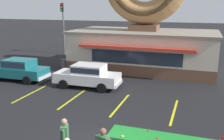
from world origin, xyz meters
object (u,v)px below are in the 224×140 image
(golf_ball, at_px, (155,140))
(putting_flag_pin, at_px, (221,140))
(car_white, at_px, (88,75))
(car_teal, at_px, (19,69))
(pedestrian_clipboard_woman, at_px, (65,138))
(traffic_light_pole, at_px, (63,22))
(trash_bin, at_px, (64,64))

(golf_ball, height_order, putting_flag_pin, putting_flag_pin)
(car_white, relative_size, car_teal, 1.00)
(car_white, distance_m, pedestrian_clipboard_woman, 8.91)
(pedestrian_clipboard_woman, relative_size, traffic_light_pole, 0.29)
(golf_ball, distance_m, putting_flag_pin, 2.55)
(traffic_light_pole, bearing_deg, pedestrian_clipboard_woman, -60.95)
(putting_flag_pin, bearing_deg, pedestrian_clipboard_woman, -153.11)
(golf_ball, distance_m, traffic_light_pole, 21.33)
(car_teal, xyz_separation_m, trash_bin, (1.67, 3.87, -0.37))
(golf_ball, relative_size, car_white, 0.01)
(trash_bin, bearing_deg, pedestrian_clipboard_woman, -60.82)
(golf_ball, relative_size, pedestrian_clipboard_woman, 0.02)
(car_white, height_order, pedestrian_clipboard_woman, pedestrian_clipboard_woman)
(car_teal, bearing_deg, traffic_light_pole, 100.64)
(golf_ball, bearing_deg, pedestrian_clipboard_woman, -137.92)
(car_teal, bearing_deg, car_white, 0.88)
(golf_ball, xyz_separation_m, traffic_light_pole, (-13.24, 16.31, 3.66))
(trash_bin, bearing_deg, car_teal, -113.36)
(car_teal, distance_m, traffic_light_pole, 11.03)
(car_teal, height_order, traffic_light_pole, traffic_light_pole)
(car_teal, relative_size, traffic_light_pole, 0.79)
(car_white, height_order, traffic_light_pole, traffic_light_pole)
(putting_flag_pin, bearing_deg, traffic_light_pole, 134.32)
(car_teal, xyz_separation_m, pedestrian_clipboard_woman, (8.49, -8.35, 0.07))
(putting_flag_pin, bearing_deg, car_white, 144.89)
(golf_ball, relative_size, putting_flag_pin, 0.08)
(car_teal, bearing_deg, trash_bin, 66.64)
(car_teal, distance_m, trash_bin, 4.23)
(golf_ball, xyz_separation_m, car_teal, (-11.27, 5.84, 0.82))
(golf_ball, distance_m, pedestrian_clipboard_woman, 3.85)
(golf_ball, height_order, traffic_light_pole, traffic_light_pole)
(putting_flag_pin, relative_size, car_white, 0.12)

